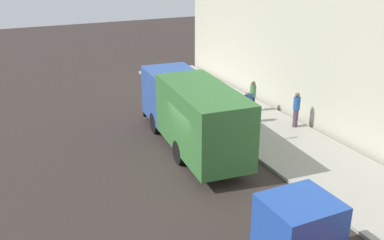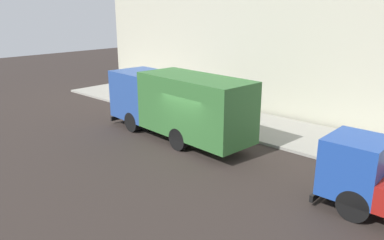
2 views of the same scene
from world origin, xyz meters
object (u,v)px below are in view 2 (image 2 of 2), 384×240
at_px(pedestrian_third, 247,97).
at_px(large_utility_truck, 177,103).
at_px(pedestrian_walking, 202,93).
at_px(traffic_cone_orange, 171,107).
at_px(street_sign_post, 222,101).
at_px(pedestrian_standing, 206,101).

bearing_deg(pedestrian_third, large_utility_truck, 129.14).
xyz_separation_m(pedestrian_walking, traffic_cone_orange, (-2.37, 0.40, -0.54)).
xyz_separation_m(pedestrian_walking, pedestrian_third, (0.71, -2.88, 0.05)).
bearing_deg(traffic_cone_orange, large_utility_truck, -129.91).
distance_m(pedestrian_walking, pedestrian_third, 2.97).
distance_m(pedestrian_third, street_sign_post, 3.41).
height_order(pedestrian_standing, pedestrian_third, pedestrian_third).
distance_m(traffic_cone_orange, street_sign_post, 4.16).
distance_m(pedestrian_walking, traffic_cone_orange, 2.46).
height_order(large_utility_truck, pedestrian_standing, large_utility_truck).
height_order(large_utility_truck, street_sign_post, large_utility_truck).
xyz_separation_m(pedestrian_standing, street_sign_post, (-1.36, -2.25, 0.58)).
bearing_deg(pedestrian_standing, street_sign_post, -39.25).
bearing_deg(traffic_cone_orange, pedestrian_walking, -9.63).
relative_size(pedestrian_walking, pedestrian_standing, 1.06).
distance_m(large_utility_truck, pedestrian_walking, 5.71).
xyz_separation_m(pedestrian_third, traffic_cone_orange, (-3.08, 3.28, -0.59)).
height_order(large_utility_truck, pedestrian_third, large_utility_truck).
distance_m(pedestrian_standing, traffic_cone_orange, 2.16).
relative_size(pedestrian_standing, street_sign_post, 0.66).
xyz_separation_m(large_utility_truck, street_sign_post, (2.38, -0.91, -0.21)).
xyz_separation_m(large_utility_truck, pedestrian_walking, (4.97, 2.70, -0.75)).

